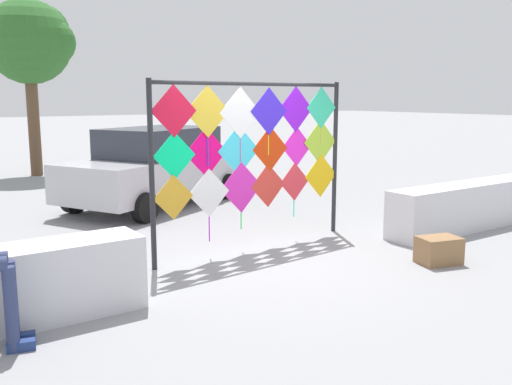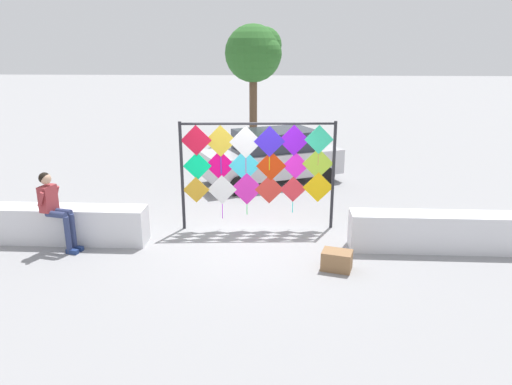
{
  "view_description": "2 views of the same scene",
  "coord_description": "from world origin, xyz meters",
  "px_view_note": "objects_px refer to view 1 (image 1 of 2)",
  "views": [
    {
      "loc": [
        -4.39,
        -5.99,
        2.21
      ],
      "look_at": [
        -0.26,
        -0.03,
        0.97
      ],
      "focal_mm": 39.31,
      "sensor_mm": 36.0,
      "label": 1
    },
    {
      "loc": [
        0.7,
        -9.64,
        3.98
      ],
      "look_at": [
        0.16,
        0.26,
        0.96
      ],
      "focal_mm": 33.75,
      "sensor_mm": 36.0,
      "label": 2
    }
  ],
  "objects_px": {
    "kite_display_rack": "(255,146)",
    "tree_broadleaf": "(34,41)",
    "parked_car": "(156,166)",
    "cardboard_box_large": "(439,250)"
  },
  "relations": [
    {
      "from": "kite_display_rack",
      "to": "tree_broadleaf",
      "type": "relative_size",
      "value": 0.7
    },
    {
      "from": "kite_display_rack",
      "to": "parked_car",
      "type": "bearing_deg",
      "value": 86.51
    },
    {
      "from": "kite_display_rack",
      "to": "tree_broadleaf",
      "type": "height_order",
      "value": "tree_broadleaf"
    },
    {
      "from": "parked_car",
      "to": "tree_broadleaf",
      "type": "relative_size",
      "value": 0.92
    },
    {
      "from": "kite_display_rack",
      "to": "cardboard_box_large",
      "type": "bearing_deg",
      "value": -52.56
    },
    {
      "from": "parked_car",
      "to": "cardboard_box_large",
      "type": "height_order",
      "value": "parked_car"
    },
    {
      "from": "tree_broadleaf",
      "to": "kite_display_rack",
      "type": "bearing_deg",
      "value": -86.75
    },
    {
      "from": "parked_car",
      "to": "tree_broadleaf",
      "type": "height_order",
      "value": "tree_broadleaf"
    },
    {
      "from": "cardboard_box_large",
      "to": "tree_broadleaf",
      "type": "height_order",
      "value": "tree_broadleaf"
    },
    {
      "from": "kite_display_rack",
      "to": "tree_broadleaf",
      "type": "bearing_deg",
      "value": 93.25
    }
  ]
}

